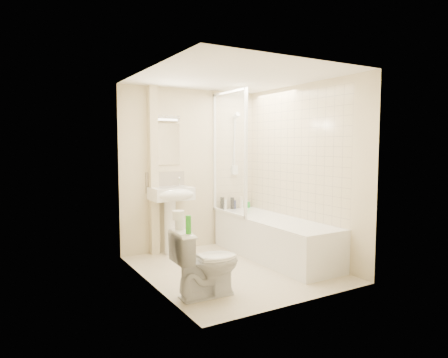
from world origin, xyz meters
TOP-DOWN VIEW (x-y plane):
  - floor at (0.00, 0.00)m, footprint 2.50×2.50m
  - wall_back at (0.00, 1.25)m, footprint 2.20×0.02m
  - wall_left at (-1.10, 0.00)m, footprint 0.02×2.50m
  - wall_right at (1.10, 0.00)m, footprint 0.02×2.50m
  - ceiling at (0.00, 0.00)m, footprint 2.20×2.50m
  - tile_back at (0.75, 1.24)m, footprint 0.70×0.01m
  - tile_right at (1.09, 0.16)m, footprint 0.01×2.10m
  - pipe_boxing at (-0.62, 1.19)m, footprint 0.12×0.12m
  - splashback at (-0.42, 1.24)m, footprint 0.60×0.02m
  - mirror at (-0.42, 1.24)m, footprint 0.46×0.01m
  - strip_light at (-0.42, 1.22)m, footprint 0.42×0.07m
  - bathtub at (0.75, 0.16)m, footprint 0.70×2.10m
  - shower_screen at (0.40, 0.80)m, footprint 0.04×0.92m
  - shower_fixture at (0.75, 1.19)m, footprint 0.10×0.16m
  - pedestal_sink at (-0.42, 1.01)m, footprint 0.57×0.51m
  - bottle_black_a at (0.50, 1.16)m, footprint 0.06×0.06m
  - bottle_white_a at (0.54, 1.16)m, footprint 0.06×0.06m
  - bottle_black_b at (0.68, 1.16)m, footprint 0.06×0.06m
  - bottle_blue at (0.72, 1.16)m, footprint 0.05×0.05m
  - bottle_cream at (0.84, 1.16)m, footprint 0.05×0.05m
  - bottle_white_b at (0.86, 1.16)m, footprint 0.06×0.06m
  - bottle_green at (0.98, 1.16)m, footprint 0.06×0.06m
  - toilet at (-0.72, -0.62)m, footprint 0.45×0.73m
  - toilet_roll_lower at (-0.97, -0.52)m, footprint 0.10×0.10m
  - toilet_roll_upper at (-0.99, -0.51)m, footprint 0.12×0.12m
  - green_bottle at (-0.99, -0.75)m, footprint 0.05×0.05m

SIDE VIEW (x-z plane):
  - floor at x=0.00m, z-range 0.00..0.00m
  - bathtub at x=0.75m, z-range 0.01..0.56m
  - toilet at x=-0.72m, z-range 0.00..0.72m
  - bottle_green at x=0.98m, z-range 0.55..0.64m
  - bottle_blue at x=0.72m, z-range 0.55..0.69m
  - bottle_white_b at x=0.86m, z-range 0.55..0.69m
  - bottle_white_a at x=0.54m, z-range 0.55..0.71m
  - bottle_black_b at x=0.68m, z-range 0.55..0.74m
  - bottle_cream at x=0.84m, z-range 0.55..0.74m
  - bottle_black_a at x=0.50m, z-range 0.55..0.75m
  - toilet_roll_lower at x=-0.97m, z-range 0.72..0.82m
  - pedestal_sink at x=-0.42m, z-range 0.22..1.33m
  - green_bottle at x=-0.99m, z-range 0.72..0.89m
  - toilet_roll_upper at x=-0.99m, z-range 0.82..0.91m
  - splashback at x=-0.42m, z-range 0.88..1.18m
  - wall_back at x=0.00m, z-range 0.00..2.40m
  - wall_left at x=-1.10m, z-range 0.00..2.40m
  - wall_right at x=1.10m, z-range 0.00..2.40m
  - pipe_boxing at x=-0.62m, z-range 0.00..2.40m
  - tile_back at x=0.75m, z-range 0.55..2.30m
  - tile_right at x=1.09m, z-range 0.55..2.30m
  - shower_screen at x=0.40m, z-range 0.55..2.35m
  - shower_fixture at x=0.75m, z-range 1.05..2.04m
  - mirror at x=-0.42m, z-range 1.28..1.88m
  - strip_light at x=-0.42m, z-range 1.92..1.98m
  - ceiling at x=0.00m, z-range 2.39..2.41m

